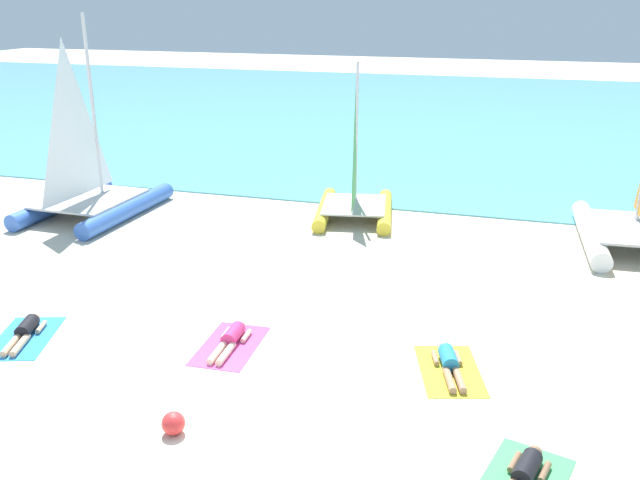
% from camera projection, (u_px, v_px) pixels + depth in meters
% --- Properties ---
extents(ground_plane, '(120.00, 120.00, 0.00)m').
position_uv_depth(ground_plane, '(363.00, 229.00, 20.63)').
color(ground_plane, beige).
extents(ocean_water, '(120.00, 40.00, 0.05)m').
position_uv_depth(ocean_water, '(448.00, 113.00, 40.66)').
color(ocean_water, '#5BB2C1').
rests_on(ocean_water, ground).
extents(sailboat_yellow, '(2.95, 4.02, 4.77)m').
position_uv_depth(sailboat_yellow, '(355.00, 196.00, 21.47)').
color(sailboat_yellow, yellow).
rests_on(sailboat_yellow, ground).
extents(sailboat_blue, '(3.15, 4.80, 6.15)m').
position_uv_depth(sailboat_blue, '(90.00, 188.00, 21.63)').
color(sailboat_blue, blue).
rests_on(sailboat_blue, ground).
extents(towel_leftmost, '(1.63, 2.15, 0.01)m').
position_uv_depth(towel_leftmost, '(25.00, 338.00, 14.08)').
color(towel_leftmost, '#338CD8').
rests_on(towel_leftmost, ground).
extents(sunbather_leftmost, '(0.85, 1.54, 0.30)m').
position_uv_depth(sunbather_leftmost, '(25.00, 331.00, 14.10)').
color(sunbather_leftmost, black).
rests_on(sunbather_leftmost, towel_leftmost).
extents(towel_center_left, '(1.19, 1.95, 0.01)m').
position_uv_depth(towel_center_left, '(230.00, 346.00, 13.76)').
color(towel_center_left, '#D84C99').
rests_on(towel_center_left, ground).
extents(sunbather_center_left, '(0.56, 1.56, 0.30)m').
position_uv_depth(sunbather_center_left, '(231.00, 339.00, 13.78)').
color(sunbather_center_left, '#D83372').
rests_on(sunbather_center_left, towel_center_left).
extents(towel_center_right, '(1.59, 2.13, 0.01)m').
position_uv_depth(towel_center_right, '(450.00, 370.00, 12.85)').
color(towel_center_right, yellow).
rests_on(towel_center_right, ground).
extents(sunbather_center_right, '(0.81, 1.55, 0.30)m').
position_uv_depth(sunbather_center_right, '(449.00, 363.00, 12.88)').
color(sunbather_center_right, '#268CCC').
rests_on(sunbather_center_right, towel_center_right).
extents(sunbather_rightmost, '(0.79, 1.55, 0.30)m').
position_uv_depth(sunbather_rightmost, '(524.00, 475.00, 9.87)').
color(sunbather_rightmost, black).
rests_on(sunbather_rightmost, towel_rightmost).
extents(beach_ball, '(0.38, 0.38, 0.38)m').
position_uv_depth(beach_ball, '(173.00, 423.00, 10.96)').
color(beach_ball, red).
rests_on(beach_ball, ground).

